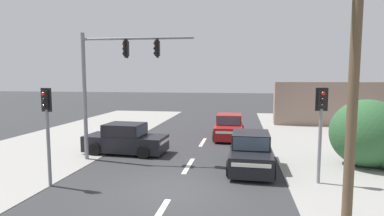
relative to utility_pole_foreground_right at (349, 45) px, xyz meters
The scene contains 14 objects.
ground_plane 7.06m from the utility_pole_foreground_right, 162.08° to the left, with size 140.00×140.00×0.00m, color #303033.
lane_dash_near 6.88m from the utility_pole_foreground_right, behind, with size 0.20×2.40×0.01m, color silver.
lane_dash_mid 8.27m from the utility_pole_foreground_right, 137.16° to the left, with size 0.20×2.40×0.01m, color silver.
lane_dash_far 11.81m from the utility_pole_foreground_right, 117.35° to the left, with size 0.20×2.40×0.01m, color silver.
kerb_left_verge 15.34m from the utility_pole_foreground_right, 157.40° to the left, with size 8.00×40.00×0.02m, color gray.
utility_pole_foreground_right is the anchor object (origin of this frame).
traffic_signal_mast 10.03m from the utility_pole_foreground_right, 150.52° to the left, with size 5.29×0.52×6.00m.
pedestal_signal_right_kerb 3.92m from the utility_pole_foreground_right, 86.63° to the left, with size 0.44×0.30×3.56m.
pedestal_signal_left_kerb 9.86m from the utility_pole_foreground_right, behind, with size 0.44×0.30×3.56m.
roadside_bush 7.25m from the utility_pole_foreground_right, 62.96° to the left, with size 3.24×2.78×2.99m.
shopfront_wall_far 18.84m from the utility_pole_foreground_right, 71.09° to the left, with size 12.00×1.00×3.60m, color gray.
sedan_oncoming_mid 6.64m from the utility_pole_foreground_right, 115.33° to the left, with size 1.95×4.27×1.56m.
sedan_receding_far 12.46m from the utility_pole_foreground_right, 106.99° to the left, with size 1.90×4.24×1.56m.
sedan_oncoming_near 11.42m from the utility_pole_foreground_right, 143.69° to the left, with size 4.32×2.06×1.56m.
Camera 1 is at (2.29, -9.86, 3.90)m, focal length 28.00 mm.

